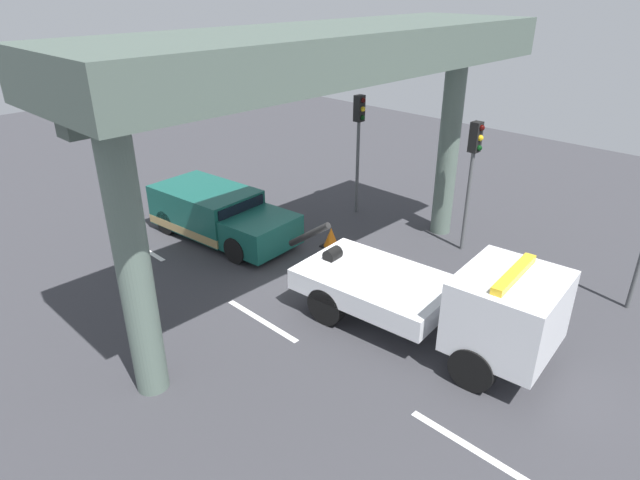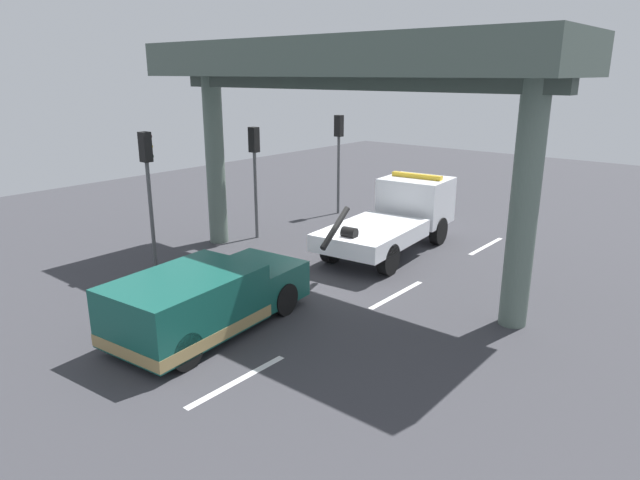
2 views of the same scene
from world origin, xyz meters
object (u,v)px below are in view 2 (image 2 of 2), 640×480
Objects in this scene: traffic_light_far at (255,158)px; traffic_cone_orange at (247,266)px; towed_van_green at (204,301)px; tow_truck_white at (398,215)px; traffic_light_near at (148,171)px; traffic_light_mid at (339,143)px.

traffic_light_far reaches higher than traffic_cone_orange.
traffic_cone_orange is (3.29, 2.03, -0.46)m from towed_van_green.
traffic_light_far is at bearing 41.73° from traffic_cone_orange.
tow_truck_white is at bearing -64.27° from traffic_light_far.
towed_van_green is 1.30× the size of traffic_light_far.
traffic_light_near reaches higher than tow_truck_white.
towed_van_green is at bearing -148.23° from traffic_cone_orange.
traffic_light_far is at bearing -0.00° from traffic_light_near.
traffic_light_near is (1.95, 4.86, 2.36)m from towed_van_green.
towed_van_green reaches higher than traffic_cone_orange.
towed_van_green is at bearing -143.02° from traffic_light_far.
traffic_light_near is 6.48× the size of traffic_cone_orange.
traffic_light_far reaches higher than tow_truck_white.
traffic_light_far is 0.97× the size of traffic_light_mid.
tow_truck_white is at bearing -19.65° from traffic_cone_orange.
tow_truck_white is 1.70× the size of traffic_light_near.
traffic_light_near is at bearing 68.11° from towed_van_green.
traffic_light_near reaches higher than traffic_light_mid.
traffic_light_mid reaches higher than traffic_light_far.
traffic_light_near is (-6.80, 4.78, 1.94)m from tow_truck_white.
traffic_light_mid is (2.70, 4.78, 1.92)m from tow_truck_white.
towed_van_green is at bearing -157.01° from traffic_light_mid.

